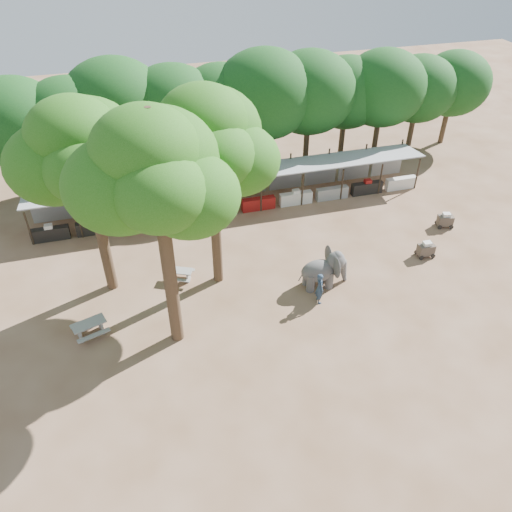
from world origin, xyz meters
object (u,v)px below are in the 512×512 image
object	(u,v)px
yard_tree_left	(81,154)
picnic_table_near	(90,327)
elephant	(324,269)
cart_front	(426,249)
cart_back	(445,220)
yard_tree_back	(207,141)
yard_tree_center	(153,174)
handler	(320,288)
picnic_table_far	(181,273)

from	to	relation	value
yard_tree_left	picnic_table_near	xyz separation A→B (m)	(-1.12, -3.83, -7.66)
elephant	picnic_table_near	distance (m)	12.98
picnic_table_near	cart_front	xyz separation A→B (m)	(20.08, 1.39, -0.02)
elephant	picnic_table_near	xyz separation A→B (m)	(-12.96, -0.53, -0.56)
yard_tree_left	cart_back	bearing A→B (deg)	0.43
yard_tree_left	yard_tree_back	size ratio (longest dim) A/B	0.97
yard_tree_back	elephant	world-z (taller)	yard_tree_back
yard_tree_left	picnic_table_near	world-z (taller)	yard_tree_left
cart_front	cart_back	distance (m)	4.00
yard_tree_center	yard_tree_back	distance (m)	5.04
yard_tree_left	yard_tree_center	distance (m)	5.92
yard_tree_left	elephant	distance (m)	14.19
yard_tree_left	handler	size ratio (longest dim) A/B	5.73
yard_tree_center	elephant	world-z (taller)	yard_tree_center
picnic_table_far	yard_tree_center	bearing A→B (deg)	-78.12
handler	picnic_table_far	bearing A→B (deg)	64.05
yard_tree_left	yard_tree_back	bearing A→B (deg)	-9.46
yard_tree_back	elephant	xyz separation A→B (m)	(5.84, -2.30, -7.44)
handler	picnic_table_near	distance (m)	12.22
cart_front	elephant	bearing A→B (deg)	-171.14
cart_front	handler	bearing A→B (deg)	-162.79
yard_tree_back	picnic_table_near	size ratio (longest dim) A/B	5.58
handler	picnic_table_far	distance (m)	8.10
picnic_table_near	cart_front	size ratio (longest dim) A/B	1.84
cart_back	cart_front	bearing A→B (deg)	-125.14
elephant	picnic_table_far	size ratio (longest dim) A/B	1.59
cart_back	yard_tree_back	bearing A→B (deg)	-161.72
picnic_table_near	cart_front	world-z (taller)	cart_front
picnic_table_near	elephant	bearing A→B (deg)	-15.41
handler	cart_front	xyz separation A→B (m)	(7.90, 2.15, -0.44)
yard_tree_left	picnic_table_far	size ratio (longest dim) A/B	6.14
yard_tree_center	cart_back	size ratio (longest dim) A/B	9.93
cart_front	cart_back	xyz separation A→B (m)	(3.03, 2.61, -0.00)
yard_tree_left	cart_back	size ratio (longest dim) A/B	9.09
elephant	picnic_table_near	world-z (taller)	elephant
elephant	cart_front	distance (m)	7.20
yard_tree_back	handler	world-z (taller)	yard_tree_back
yard_tree_left	cart_front	world-z (taller)	yard_tree_left
yard_tree_left	yard_tree_back	distance (m)	6.09
yard_tree_center	picnic_table_far	distance (m)	9.83
yard_tree_back	yard_tree_left	bearing A→B (deg)	170.54
yard_tree_center	cart_back	world-z (taller)	yard_tree_center
yard_tree_back	cart_front	xyz separation A→B (m)	(12.96, -1.45, -8.02)
yard_tree_left	yard_tree_center	world-z (taller)	yard_tree_center
picnic_table_near	cart_back	xyz separation A→B (m)	(23.12, 4.00, -0.03)
yard_tree_center	picnic_table_far	xyz separation A→B (m)	(1.02, 4.36, -8.75)
yard_tree_back	picnic_table_far	world-z (taller)	yard_tree_back
yard_tree_center	cart_back	xyz separation A→B (m)	(19.00, 5.17, -8.69)
handler	cart_front	world-z (taller)	handler
yard_tree_back	cart_back	world-z (taller)	yard_tree_back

